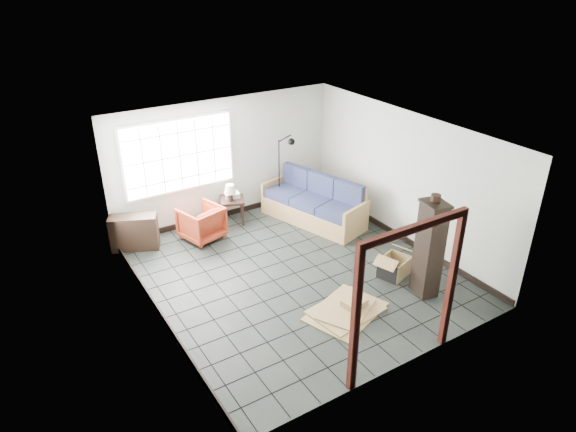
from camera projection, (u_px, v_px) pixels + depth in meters
ground at (295, 273)px, 9.24m from camera, size 5.50×5.50×0.00m
room_shell at (295, 187)px, 8.51m from camera, size 5.02×5.52×2.61m
window_panel at (179, 156)px, 10.10m from camera, size 2.32×0.08×1.52m
doorway_trim at (409, 281)px, 6.57m from camera, size 1.80×0.08×2.20m
futon_sofa at (315, 205)px, 10.96m from camera, size 1.47×2.41×1.00m
armchair at (201, 221)px, 10.24m from camera, size 0.90×0.87×0.76m
side_table at (232, 203)px, 10.84m from camera, size 0.64×0.64×0.54m
table_lamp at (230, 190)px, 10.59m from camera, size 0.27×0.27×0.37m
projector at (232, 195)px, 10.84m from camera, size 0.35×0.30×0.11m
floor_lamp at (285, 171)px, 11.16m from camera, size 0.47×0.42×1.75m
console_shelf at (134, 232)px, 9.89m from camera, size 0.96×0.68×0.69m
tall_shelf at (429, 248)px, 8.34m from camera, size 0.44×0.52×1.69m
pot at (436, 198)px, 7.97m from camera, size 0.17×0.17×0.12m
open_box at (394, 267)px, 9.12m from camera, size 0.92×0.64×0.47m
cardboard_pile at (347, 309)px, 8.21m from camera, size 1.47×1.25×0.18m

